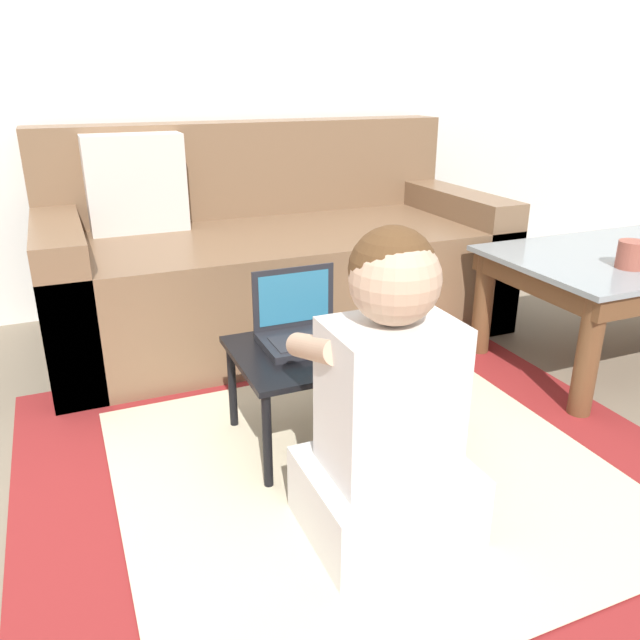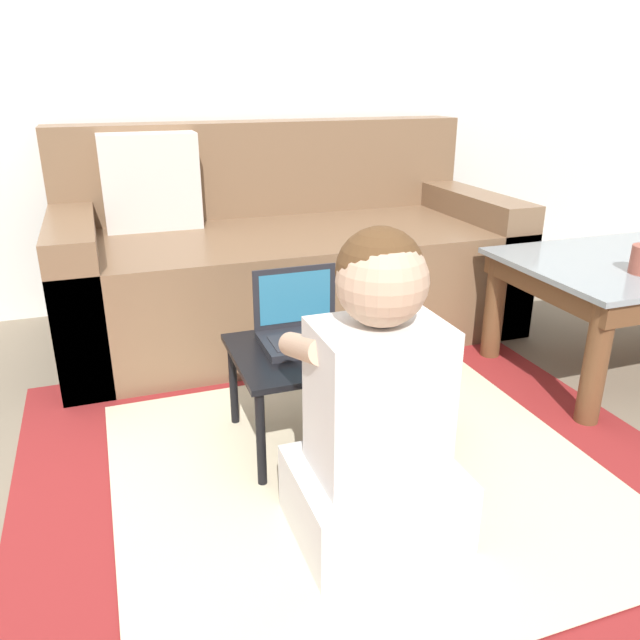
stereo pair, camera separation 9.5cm
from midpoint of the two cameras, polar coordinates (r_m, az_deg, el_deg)
The scene contains 9 objects.
ground_plane at distance 1.79m, azimuth -0.85°, elevation -11.69°, with size 16.00×16.00×0.00m, color #7F705B.
wall_back at distance 2.87m, azimuth -12.94°, elevation 26.37°, with size 9.00×0.06×2.50m.
area_rug at distance 1.69m, azimuth 2.49°, elevation -13.82°, with size 1.72×1.63×0.01m.
couch at distance 2.55m, azimuth -5.61°, elevation 5.49°, with size 1.75×0.85×0.80m.
laptop_desk at distance 1.72m, azimuth -0.28°, elevation -3.30°, with size 0.55×0.37×0.29m.
laptop at distance 1.72m, azimuth -3.14°, elevation -0.96°, with size 0.24×0.19×0.20m.
computer_mouse at distance 1.74m, azimuth 3.66°, elevation -1.42°, with size 0.07×0.10×0.03m.
person_seated at distance 1.35m, azimuth 4.23°, elevation -8.16°, with size 0.36×0.38×0.71m.
cup_on_table at distance 2.19m, azimuth 25.54°, elevation 5.39°, with size 0.09×0.09×0.09m.
Camera 1 is at (-0.60, -1.37, 0.98)m, focal length 35.00 mm.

